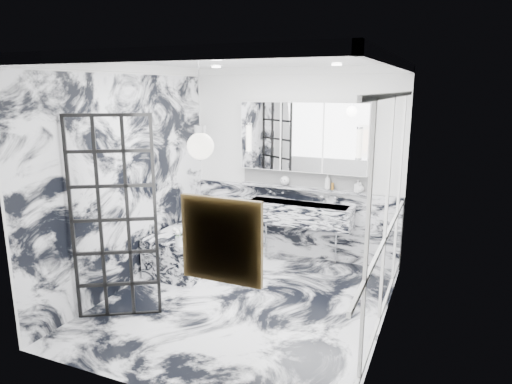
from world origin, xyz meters
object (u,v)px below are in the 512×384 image
at_px(crittall_door, 114,220).
at_px(mirror_cabinet, 303,137).
at_px(trough_sink, 298,213).
at_px(bathtub, 197,245).

distance_m(crittall_door, mirror_cabinet, 2.95).
height_order(crittall_door, trough_sink, crittall_door).
bearing_deg(mirror_cabinet, bathtub, -147.94).
distance_m(trough_sink, mirror_cabinet, 1.10).
distance_m(crittall_door, bathtub, 1.92).
bearing_deg(crittall_door, bathtub, 59.90).
bearing_deg(trough_sink, crittall_door, -118.84).
relative_size(mirror_cabinet, bathtub, 1.15).
bearing_deg(trough_sink, mirror_cabinet, 90.00).
height_order(trough_sink, bathtub, trough_sink).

